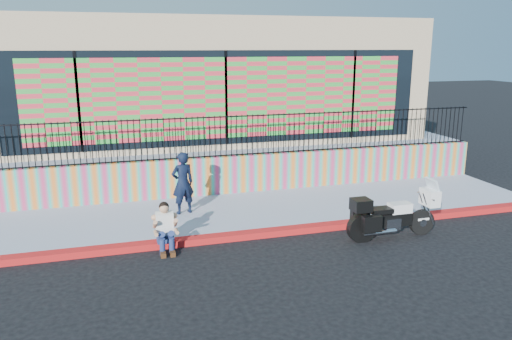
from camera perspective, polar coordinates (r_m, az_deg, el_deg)
name	(u,v)px	position (r m, az deg, el deg)	size (l,w,h in m)	color
ground	(267,236)	(11.90, 1.22, -7.53)	(90.00, 90.00, 0.00)	black
red_curb	(267,233)	(11.88, 1.22, -7.20)	(16.00, 0.30, 0.15)	red
sidewalk	(248,211)	(13.36, -0.90, -4.74)	(16.00, 3.00, 0.15)	#99A0B8
mural_wall	(234,174)	(14.67, -2.56, -0.50)	(16.00, 0.20, 1.10)	#D6386C
metal_fence	(233,136)	(14.43, -2.61, 3.93)	(15.80, 0.04, 1.20)	black
elevated_platform	(203,145)	(19.56, -6.10, 2.88)	(16.00, 10.00, 1.25)	#99A0B8
storefront_building	(202,77)	(19.02, -6.19, 10.53)	(14.00, 8.06, 4.00)	tan
police_motorcycle	(391,215)	(12.00, 15.20, -4.96)	(2.19, 0.72, 1.36)	black
police_officer	(183,183)	(12.91, -8.37, -1.47)	(0.59, 0.39, 1.62)	black
seated_man	(166,232)	(11.07, -10.29, -6.97)	(0.54, 0.71, 1.06)	navy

